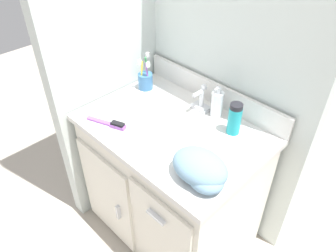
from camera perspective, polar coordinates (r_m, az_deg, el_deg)
ground_plane at (r=2.06m, az=0.62°, el=-16.66°), size 6.00×6.00×0.00m
wall_back at (r=1.57m, az=10.24°, el=15.66°), size 1.04×0.08×2.20m
wall_left at (r=1.67m, az=-11.43°, el=16.83°), size 0.08×0.68×2.20m
vanity at (r=1.76m, az=0.58°, el=-9.33°), size 0.86×0.61×0.75m
backsplash at (r=1.66m, az=7.90°, el=5.84°), size 0.86×0.02×0.11m
sink_faucet at (r=1.60m, az=5.78°, el=4.34°), size 0.09×0.09×0.14m
toothbrush_cup at (r=1.77m, az=-3.95°, el=7.98°), size 0.08×0.09×0.19m
soap_dispenser at (r=1.56m, az=8.53°, el=3.91°), size 0.06×0.06×0.16m
shaving_cream_can at (r=1.46m, az=11.52°, el=1.24°), size 0.06×0.06×0.15m
hairbrush at (r=1.53m, az=-9.84°, el=0.36°), size 0.20×0.10×0.03m
hand_towel at (r=1.25m, az=5.83°, el=-7.56°), size 0.24×0.18×0.10m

